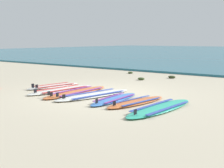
% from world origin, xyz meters
% --- Properties ---
extents(ground_plane, '(80.00, 80.00, 0.00)m').
position_xyz_m(ground_plane, '(0.00, 0.00, 0.00)').
color(ground_plane, '#C1B599').
extents(surfboard_0, '(0.90, 2.02, 0.18)m').
position_xyz_m(surfboard_0, '(-2.17, 0.01, 0.04)').
color(surfboard_0, white).
rests_on(surfboard_0, ground).
extents(surfboard_1, '(0.95, 2.48, 0.18)m').
position_xyz_m(surfboard_1, '(-1.45, -0.33, 0.04)').
color(surfboard_1, silver).
rests_on(surfboard_1, ground).
extents(surfboard_2, '(0.72, 2.57, 0.18)m').
position_xyz_m(surfboard_2, '(-0.78, -0.36, 0.04)').
color(surfboard_2, orange).
rests_on(surfboard_2, ground).
extents(surfboard_3, '(1.26, 2.67, 0.18)m').
position_xyz_m(surfboard_3, '(-0.08, -0.39, 0.04)').
color(surfboard_3, silver).
rests_on(surfboard_3, ground).
extents(surfboard_4, '(0.50, 1.97, 0.18)m').
position_xyz_m(surfboard_4, '(0.72, -0.54, 0.04)').
color(surfboard_4, '#3875CC').
rests_on(surfboard_4, ground).
extents(surfboard_5, '(0.92, 2.06, 0.18)m').
position_xyz_m(surfboard_5, '(1.38, -0.50, 0.04)').
color(surfboard_5, orange).
rests_on(surfboard_5, ground).
extents(surfboard_6, '(0.94, 2.49, 0.18)m').
position_xyz_m(surfboard_6, '(2.14, -0.73, 0.04)').
color(surfboard_6, '#2DB793').
rests_on(surfboard_6, ground).
extents(seaweed_clump_near_shoreline, '(0.32, 0.25, 0.11)m').
position_xyz_m(seaweed_clump_near_shoreline, '(0.28, 4.42, 0.06)').
color(seaweed_clump_near_shoreline, '#2D381E').
rests_on(seaweed_clump_near_shoreline, ground).
extents(seaweed_clump_mid_sand, '(0.29, 0.23, 0.10)m').
position_xyz_m(seaweed_clump_mid_sand, '(-0.54, 3.23, 0.05)').
color(seaweed_clump_mid_sand, '#384723').
rests_on(seaweed_clump_mid_sand, ground).
extents(seaweed_clump_by_the_boards, '(0.26, 0.20, 0.09)m').
position_xyz_m(seaweed_clump_by_the_boards, '(-2.02, 4.85, 0.04)').
color(seaweed_clump_by_the_boards, '#384723').
rests_on(seaweed_clump_by_the_boards, ground).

